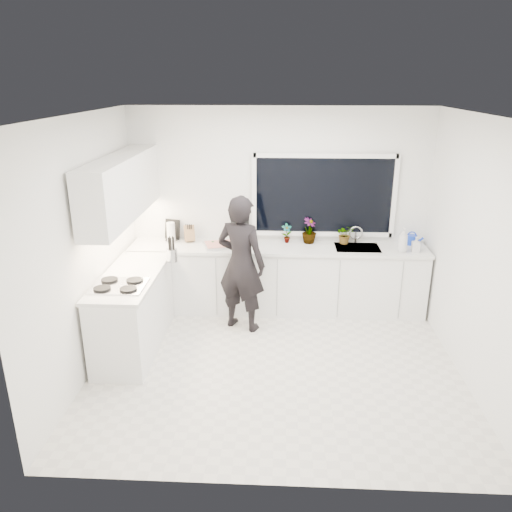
{
  "coord_description": "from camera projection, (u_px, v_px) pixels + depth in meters",
  "views": [
    {
      "loc": [
        0.03,
        -4.84,
        3.02
      ],
      "look_at": [
        -0.24,
        0.4,
        1.15
      ],
      "focal_mm": 35.0,
      "sensor_mm": 36.0,
      "label": 1
    }
  ],
  "objects": [
    {
      "name": "wall_back",
      "position": [
        278.0,
        209.0,
        6.77
      ],
      "size": [
        4.0,
        0.02,
        2.7
      ],
      "primitive_type": "cube",
      "color": "white",
      "rests_on": "ground"
    },
    {
      "name": "pizza_tray",
      "position": [
        223.0,
        245.0,
        6.63
      ],
      "size": [
        0.56,
        0.48,
        0.03
      ],
      "primitive_type": "cube",
      "rotation": [
        0.0,
        0.0,
        0.3
      ],
      "color": "#BCBCC1",
      "rests_on": "countertop_back"
    },
    {
      "name": "stovetop",
      "position": [
        119.0,
        285.0,
        5.34
      ],
      "size": [
        0.56,
        0.48,
        0.03
      ],
      "primitive_type": "cube",
      "color": "black",
      "rests_on": "countertop_left"
    },
    {
      "name": "window",
      "position": [
        324.0,
        196.0,
        6.64
      ],
      "size": [
        1.8,
        0.02,
        1.0
      ],
      "primitive_type": "cube",
      "color": "black",
      "rests_on": "wall_back"
    },
    {
      "name": "sink",
      "position": [
        357.0,
        251.0,
        6.59
      ],
      "size": [
        0.58,
        0.42,
        0.14
      ],
      "primitive_type": "cube",
      "color": "silver",
      "rests_on": "countertop_back"
    },
    {
      "name": "countertop_back",
      "position": [
        278.0,
        248.0,
        6.62
      ],
      "size": [
        3.94,
        0.62,
        0.04
      ],
      "primitive_type": "cube",
      "color": "silver",
      "rests_on": "base_cabinets_back"
    },
    {
      "name": "utensil_crock",
      "position": [
        172.0,
        255.0,
        6.05
      ],
      "size": [
        0.14,
        0.14,
        0.16
      ],
      "primitive_type": "cylinder",
      "rotation": [
        0.0,
        0.0,
        0.04
      ],
      "color": "#B7B7BC",
      "rests_on": "countertop_left"
    },
    {
      "name": "soap_bottles",
      "position": [
        407.0,
        241.0,
        6.36
      ],
      "size": [
        0.28,
        0.13,
        0.32
      ],
      "color": "#D8BF66",
      "rests_on": "countertop_back"
    },
    {
      "name": "person",
      "position": [
        241.0,
        264.0,
        6.15
      ],
      "size": [
        0.74,
        0.62,
        1.73
      ],
      "primitive_type": "imported",
      "rotation": [
        0.0,
        0.0,
        2.75
      ],
      "color": "black",
      "rests_on": "floor"
    },
    {
      "name": "herb_plants",
      "position": [
        322.0,
        233.0,
        6.7
      ],
      "size": [
        1.0,
        0.27,
        0.34
      ],
      "color": "#26662D",
      "rests_on": "countertop_back"
    },
    {
      "name": "base_cabinets_back",
      "position": [
        277.0,
        279.0,
        6.79
      ],
      "size": [
        3.92,
        0.58,
        0.88
      ],
      "primitive_type": "cube",
      "color": "white",
      "rests_on": "floor"
    },
    {
      "name": "wall_right",
      "position": [
        476.0,
        254.0,
        5.02
      ],
      "size": [
        0.02,
        3.5,
        2.7
      ],
      "primitive_type": "cube",
      "color": "white",
      "rests_on": "ground"
    },
    {
      "name": "faucet",
      "position": [
        356.0,
        235.0,
        6.73
      ],
      "size": [
        0.03,
        0.03,
        0.22
      ],
      "primitive_type": "cylinder",
      "color": "silver",
      "rests_on": "countertop_back"
    },
    {
      "name": "wall_left",
      "position": [
        85.0,
        248.0,
        5.21
      ],
      "size": [
        0.02,
        3.5,
        2.7
      ],
      "primitive_type": "cube",
      "color": "white",
      "rests_on": "ground"
    },
    {
      "name": "base_cabinets_left",
      "position": [
        134.0,
        312.0,
        5.83
      ],
      "size": [
        0.58,
        1.6,
        0.88
      ],
      "primitive_type": "cube",
      "color": "white",
      "rests_on": "floor"
    },
    {
      "name": "paper_towel_roll",
      "position": [
        171.0,
        233.0,
        6.75
      ],
      "size": [
        0.14,
        0.14,
        0.26
      ],
      "primitive_type": "cylinder",
      "rotation": [
        0.0,
        0.0,
        -0.33
      ],
      "color": "silver",
      "rests_on": "countertop_back"
    },
    {
      "name": "pizza",
      "position": [
        223.0,
        244.0,
        6.62
      ],
      "size": [
        0.51,
        0.43,
        0.01
      ],
      "primitive_type": "cube",
      "rotation": [
        0.0,
        0.0,
        0.3
      ],
      "color": "#AD3317",
      "rests_on": "pizza_tray"
    },
    {
      "name": "countertop_left",
      "position": [
        130.0,
        276.0,
        5.68
      ],
      "size": [
        0.62,
        1.6,
        0.04
      ],
      "primitive_type": "cube",
      "color": "silver",
      "rests_on": "base_cabinets_left"
    },
    {
      "name": "watering_can",
      "position": [
        411.0,
        240.0,
        6.67
      ],
      "size": [
        0.18,
        0.18,
        0.13
      ],
      "primitive_type": "cylinder",
      "rotation": [
        0.0,
        0.0,
        0.38
      ],
      "color": "#1437C3",
      "rests_on": "countertop_back"
    },
    {
      "name": "picture_frame_small",
      "position": [
        240.0,
        230.0,
        6.83
      ],
      "size": [
        0.25,
        0.07,
        0.3
      ],
      "primitive_type": "cube",
      "rotation": [
        0.0,
        0.0,
        0.21
      ],
      "color": "black",
      "rests_on": "countertop_back"
    },
    {
      "name": "knife_block",
      "position": [
        189.0,
        234.0,
        6.78
      ],
      "size": [
        0.16,
        0.14,
        0.22
      ],
      "primitive_type": "cube",
      "rotation": [
        0.0,
        0.0,
        0.35
      ],
      "color": "brown",
      "rests_on": "countertop_back"
    },
    {
      "name": "upper_cabinets",
      "position": [
        122.0,
        187.0,
        5.69
      ],
      "size": [
        0.34,
        2.1,
        0.7
      ],
      "primitive_type": "cube",
      "color": "white",
      "rests_on": "wall_left"
    },
    {
      "name": "ceiling",
      "position": [
        279.0,
        114.0,
        4.66
      ],
      "size": [
        4.0,
        3.5,
        0.02
      ],
      "primitive_type": "cube",
      "color": "white",
      "rests_on": "wall_back"
    },
    {
      "name": "picture_frame_large",
      "position": [
        173.0,
        229.0,
        6.87
      ],
      "size": [
        0.22,
        0.08,
        0.28
      ],
      "primitive_type": "cube",
      "rotation": [
        0.0,
        0.0,
        -0.3
      ],
      "color": "black",
      "rests_on": "countertop_back"
    },
    {
      "name": "floor",
      "position": [
        275.0,
        366.0,
        5.57
      ],
      "size": [
        4.0,
        3.5,
        0.02
      ],
      "primitive_type": "cube",
      "color": "beige",
      "rests_on": "ground"
    }
  ]
}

